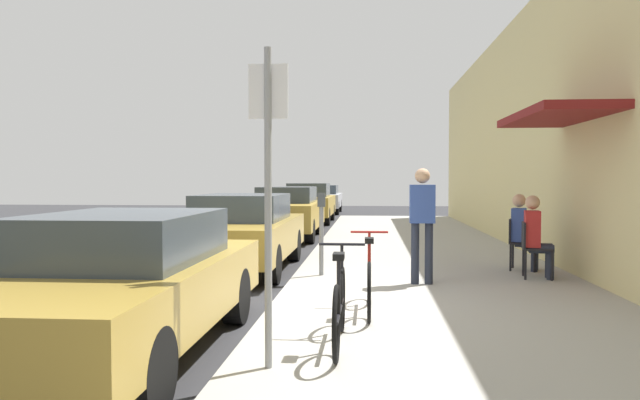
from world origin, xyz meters
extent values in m
plane|color=#2D2D30|center=(0.00, 0.00, 0.00)|extent=(60.00, 60.00, 0.00)
cube|color=#9E9B93|center=(2.25, 2.00, 0.06)|extent=(4.50, 32.00, 0.12)
cube|color=beige|center=(4.65, 2.00, 2.67)|extent=(0.30, 32.00, 5.34)
cube|color=maroon|center=(3.95, 1.79, 2.60)|extent=(1.10, 2.80, 0.12)
cube|color=#A58433|center=(-1.10, -2.03, 0.60)|extent=(1.80, 4.40, 0.57)
cube|color=#333D47|center=(-1.10, -1.88, 1.11)|extent=(1.48, 2.11, 0.45)
cylinder|color=black|center=(-0.31, -0.66, 0.32)|extent=(0.22, 0.64, 0.64)
cylinder|color=black|center=(-1.89, -0.66, 0.32)|extent=(0.22, 0.64, 0.64)
cylinder|color=black|center=(-0.31, -3.39, 0.32)|extent=(0.22, 0.64, 0.64)
cube|color=#A58433|center=(-1.10, 3.30, 0.62)|extent=(1.80, 4.40, 0.60)
cube|color=#333D47|center=(-1.10, 3.45, 1.15)|extent=(1.48, 2.11, 0.46)
cylinder|color=black|center=(-0.31, 4.66, 0.32)|extent=(0.22, 0.64, 0.64)
cylinder|color=black|center=(-1.89, 4.66, 0.32)|extent=(0.22, 0.64, 0.64)
cylinder|color=black|center=(-0.31, 1.93, 0.32)|extent=(0.22, 0.64, 0.64)
cylinder|color=black|center=(-1.89, 1.93, 0.32)|extent=(0.22, 0.64, 0.64)
cube|color=#A58433|center=(-1.10, 9.30, 0.66)|extent=(1.80, 4.40, 0.69)
cube|color=#333D47|center=(-1.10, 9.45, 1.23)|extent=(1.48, 2.11, 0.44)
cylinder|color=black|center=(-0.31, 10.66, 0.32)|extent=(0.22, 0.64, 0.64)
cylinder|color=black|center=(-1.89, 10.66, 0.32)|extent=(0.22, 0.64, 0.64)
cylinder|color=black|center=(-0.31, 7.93, 0.32)|extent=(0.22, 0.64, 0.64)
cylinder|color=black|center=(-1.89, 7.93, 0.32)|extent=(0.22, 0.64, 0.64)
cube|color=#A58433|center=(-1.10, 15.38, 0.66)|extent=(1.80, 4.40, 0.69)
cube|color=#333D47|center=(-1.10, 15.53, 1.26)|extent=(1.48, 2.11, 0.50)
cylinder|color=black|center=(-0.31, 16.75, 0.32)|extent=(0.22, 0.64, 0.64)
cylinder|color=black|center=(-1.89, 16.75, 0.32)|extent=(0.22, 0.64, 0.64)
cylinder|color=black|center=(-0.31, 14.02, 0.32)|extent=(0.22, 0.64, 0.64)
cylinder|color=black|center=(-1.89, 14.02, 0.32)|extent=(0.22, 0.64, 0.64)
cube|color=#B7B7BC|center=(-1.10, 21.78, 0.63)|extent=(1.80, 4.40, 0.63)
cube|color=#333D47|center=(-1.10, 21.93, 1.16)|extent=(1.48, 2.11, 0.42)
cylinder|color=black|center=(-0.31, 23.14, 0.32)|extent=(0.22, 0.64, 0.64)
cylinder|color=black|center=(-1.89, 23.14, 0.32)|extent=(0.22, 0.64, 0.64)
cylinder|color=black|center=(-0.31, 20.42, 0.32)|extent=(0.22, 0.64, 0.64)
cylinder|color=black|center=(-1.89, 20.42, 0.32)|extent=(0.22, 0.64, 0.64)
cylinder|color=slate|center=(0.45, 2.17, 0.67)|extent=(0.07, 0.07, 1.10)
cube|color=#383D42|center=(0.45, 2.17, 1.33)|extent=(0.12, 0.10, 0.22)
cylinder|color=gray|center=(0.40, -2.59, 1.42)|extent=(0.06, 0.06, 2.60)
cube|color=white|center=(0.40, -2.57, 2.37)|extent=(0.32, 0.02, 0.44)
torus|color=black|center=(0.94, -1.37, 0.45)|extent=(0.04, 0.66, 0.66)
torus|color=black|center=(0.94, -2.42, 0.45)|extent=(0.04, 0.66, 0.66)
cylinder|color=black|center=(0.94, -1.90, 0.45)|extent=(0.04, 1.05, 0.04)
cylinder|color=black|center=(0.94, -2.05, 0.70)|extent=(0.04, 0.04, 0.50)
cube|color=black|center=(0.94, -2.05, 0.97)|extent=(0.10, 0.20, 0.06)
cylinder|color=black|center=(0.94, -1.42, 0.73)|extent=(0.03, 0.03, 0.56)
cylinder|color=black|center=(0.94, -1.42, 1.01)|extent=(0.46, 0.03, 0.03)
torus|color=black|center=(1.22, 0.05, 0.45)|extent=(0.04, 0.66, 0.66)
torus|color=black|center=(1.22, -1.00, 0.45)|extent=(0.04, 0.66, 0.66)
cylinder|color=maroon|center=(1.22, -0.47, 0.45)|extent=(0.04, 1.05, 0.04)
cylinder|color=maroon|center=(1.22, -0.62, 0.70)|extent=(0.04, 0.04, 0.50)
cube|color=black|center=(1.22, -0.62, 0.97)|extent=(0.10, 0.20, 0.06)
cylinder|color=maroon|center=(1.22, 0.00, 0.73)|extent=(0.03, 0.03, 0.56)
cylinder|color=maroon|center=(1.22, 0.00, 1.01)|extent=(0.46, 0.03, 0.03)
cylinder|color=black|center=(4.04, 2.29, 0.34)|extent=(0.04, 0.04, 0.45)
cylinder|color=black|center=(3.98, 1.92, 0.34)|extent=(0.04, 0.04, 0.45)
cylinder|color=black|center=(3.66, 2.35, 0.34)|extent=(0.04, 0.04, 0.45)
cylinder|color=black|center=(3.60, 1.98, 0.34)|extent=(0.04, 0.04, 0.45)
cube|color=black|center=(3.82, 2.14, 0.59)|extent=(0.50, 0.50, 0.03)
cube|color=black|center=(3.62, 2.17, 0.79)|extent=(0.10, 0.44, 0.40)
cylinder|color=#232838|center=(4.01, 2.21, 0.35)|extent=(0.11, 0.11, 0.47)
cylinder|color=#232838|center=(3.88, 2.23, 0.59)|extent=(0.38, 0.20, 0.14)
cylinder|color=#232838|center=(3.98, 2.01, 0.35)|extent=(0.11, 0.11, 0.47)
cylinder|color=#232838|center=(3.85, 2.03, 0.59)|extent=(0.38, 0.20, 0.14)
cube|color=#B22626|center=(3.74, 2.15, 0.89)|extent=(0.27, 0.39, 0.56)
sphere|color=tan|center=(3.74, 2.15, 1.30)|extent=(0.22, 0.22, 0.22)
cylinder|color=black|center=(4.06, 3.10, 0.34)|extent=(0.04, 0.04, 0.45)
cylinder|color=black|center=(3.94, 2.74, 0.34)|extent=(0.04, 0.04, 0.45)
cylinder|color=black|center=(3.70, 3.22, 0.34)|extent=(0.04, 0.04, 0.45)
cylinder|color=black|center=(3.58, 2.86, 0.34)|extent=(0.04, 0.04, 0.45)
cube|color=black|center=(3.82, 2.98, 0.59)|extent=(0.56, 0.56, 0.03)
cube|color=black|center=(3.62, 3.04, 0.79)|extent=(0.17, 0.43, 0.40)
cylinder|color=#232838|center=(4.02, 3.01, 0.35)|extent=(0.11, 0.11, 0.47)
cylinder|color=#232838|center=(3.90, 3.06, 0.59)|extent=(0.39, 0.25, 0.14)
cylinder|color=#232838|center=(3.96, 2.82, 0.35)|extent=(0.11, 0.11, 0.47)
cylinder|color=#232838|center=(3.83, 2.87, 0.59)|extent=(0.39, 0.25, 0.14)
cube|color=#334C99|center=(3.74, 3.00, 0.89)|extent=(0.32, 0.41, 0.56)
sphere|color=tan|center=(3.74, 3.00, 1.30)|extent=(0.22, 0.22, 0.22)
cylinder|color=#232838|center=(1.89, 1.48, 0.57)|extent=(0.12, 0.12, 0.90)
cylinder|color=#232838|center=(2.09, 1.48, 0.57)|extent=(0.12, 0.12, 0.90)
cube|color=#334C99|center=(1.99, 1.48, 1.30)|extent=(0.36, 0.22, 0.56)
sphere|color=tan|center=(1.99, 1.48, 1.71)|extent=(0.22, 0.22, 0.22)
camera|label=1|loc=(1.22, -7.40, 1.66)|focal=33.76mm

